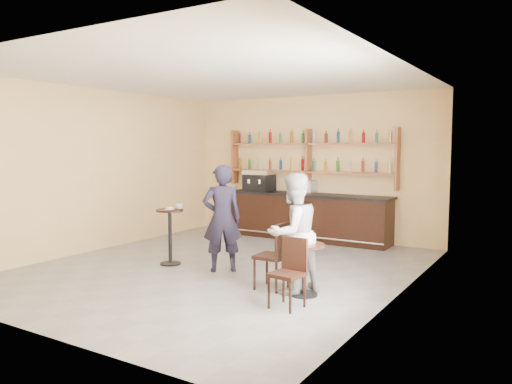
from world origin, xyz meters
The scene contains 23 objects.
floor centered at (0.00, 0.00, 0.00)m, with size 7.00×7.00×0.00m, color slate.
ceiling centered at (0.00, 0.00, 3.20)m, with size 7.00×7.00×0.00m, color white.
wall_back centered at (0.00, 3.50, 1.60)m, with size 7.00×7.00×0.00m, color #F5CC8B.
wall_front centered at (0.00, -3.50, 1.60)m, with size 7.00×7.00×0.00m, color #F5CC8B.
wall_left centered at (-3.00, 0.00, 1.60)m, with size 7.00×7.00×0.00m, color #F5CC8B.
wall_right centered at (3.00, 0.00, 1.60)m, with size 7.00×7.00×0.00m, color #F5CC8B.
window_pane centered at (2.99, -1.20, 1.70)m, with size 2.00×2.00×0.00m, color white.
window_frame centered at (2.99, -1.20, 1.70)m, with size 0.04×1.70×2.10m, color black, non-canonical shape.
shelf_unit centered at (0.00, 3.37, 1.81)m, with size 4.00×0.26×1.40m, color brown, non-canonical shape.
liquor_bottles centered at (0.00, 3.37, 1.98)m, with size 3.68×0.10×1.00m, color #8C5919, non-canonical shape.
bar_counter centered at (0.09, 3.15, 0.51)m, with size 3.80×0.74×1.03m, color black, non-canonical shape.
espresso_machine centered at (-1.16, 3.15, 1.27)m, with size 0.68×0.43×0.48m, color black, non-canonical shape.
pastry_case centered at (0.01, 3.15, 1.17)m, with size 0.48×0.39×0.29m, color silver, non-canonical shape.
pedestal_table centered at (-0.92, -0.24, 0.49)m, with size 0.47×0.47×0.98m, color black, non-canonical shape.
napkin centered at (-0.92, -0.24, 0.98)m, with size 0.16×0.16×0.00m, color white.
donut centered at (-0.91, -0.25, 1.00)m, with size 0.11×0.11×0.04m, color #E48F53.
cup_pedestal centered at (-0.78, -0.14, 1.02)m, with size 0.12×0.12×0.09m, color white.
man_main centered at (0.13, -0.16, 0.89)m, with size 0.65×0.42×1.77m, color black.
cafe_table centered at (1.89, -0.67, 0.36)m, with size 0.57×0.57×0.73m, color black, non-canonical shape.
cup_cafe centered at (1.94, -0.67, 0.77)m, with size 0.10×0.10×0.09m, color white.
chair_west centered at (1.34, -0.62, 0.49)m, with size 0.42×0.42×0.98m, color black, non-canonical shape.
chair_south centered at (1.94, -1.27, 0.45)m, with size 0.39×0.39×0.90m, color black, non-canonical shape.
patron_second centered at (1.69, -0.62, 0.85)m, with size 0.83×0.64×1.70m, color gray.
Camera 1 is at (4.87, -6.78, 2.07)m, focal length 35.00 mm.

